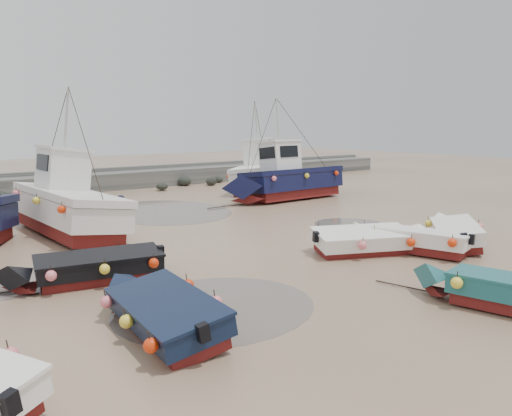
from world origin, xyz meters
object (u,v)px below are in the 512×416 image
(cabin_boat_1, at_px, (60,202))
(cabin_boat_3, at_px, (261,171))
(dinghy_1, at_px, (163,305))
(cabin_boat_2, at_px, (287,178))
(dinghy_6, at_px, (408,236))
(person, at_px, (121,235))
(dinghy_2, at_px, (503,287))
(dinghy_3, at_px, (456,229))
(dinghy_5, at_px, (372,238))
(dinghy_4, at_px, (87,265))

(cabin_boat_1, bearing_deg, cabin_boat_3, 16.73)
(dinghy_1, distance_m, cabin_boat_2, 20.18)
(dinghy_6, bearing_deg, cabin_boat_1, 111.52)
(dinghy_1, bearing_deg, dinghy_6, 9.22)
(person, bearing_deg, dinghy_1, 33.60)
(dinghy_1, xyz_separation_m, cabin_boat_1, (1.38, 12.04, 0.78))
(cabin_boat_3, distance_m, person, 15.57)
(dinghy_1, height_order, person, dinghy_1)
(cabin_boat_2, relative_size, person, 5.78)
(dinghy_2, height_order, dinghy_3, same)
(dinghy_3, bearing_deg, cabin_boat_3, 129.02)
(dinghy_2, distance_m, dinghy_6, 5.84)
(dinghy_2, xyz_separation_m, dinghy_5, (1.86, 5.66, -0.01))
(dinghy_5, bearing_deg, person, -119.79)
(cabin_boat_2, bearing_deg, person, 104.42)
(dinghy_1, height_order, dinghy_6, same)
(person, bearing_deg, cabin_boat_1, -89.29)
(dinghy_1, bearing_deg, cabin_boat_3, 50.97)
(dinghy_3, xyz_separation_m, dinghy_6, (-2.57, 0.39, 0.01))
(dinghy_1, relative_size, dinghy_3, 1.13)
(dinghy_1, distance_m, cabin_boat_3, 24.16)
(dinghy_2, distance_m, dinghy_4, 11.33)
(dinghy_5, bearing_deg, dinghy_4, -82.16)
(dinghy_1, distance_m, person, 10.38)
(dinghy_2, xyz_separation_m, cabin_boat_1, (-5.95, 16.18, 0.77))
(cabin_boat_2, height_order, person, cabin_boat_2)
(dinghy_1, relative_size, dinghy_4, 1.01)
(dinghy_1, xyz_separation_m, dinghy_2, (7.32, -4.14, 0.01))
(dinghy_2, bearing_deg, cabin_boat_2, 51.47)
(dinghy_5, distance_m, cabin_boat_1, 13.12)
(dinghy_1, distance_m, dinghy_6, 10.43)
(dinghy_4, xyz_separation_m, cabin_boat_1, (1.60, 7.72, 0.78))
(dinghy_5, distance_m, cabin_boat_2, 13.15)
(cabin_boat_3, bearing_deg, person, -100.94)
(person, bearing_deg, dinghy_2, 67.87)
(cabin_boat_3, bearing_deg, cabin_boat_2, -58.03)
(dinghy_4, bearing_deg, dinghy_2, -126.79)
(cabin_boat_2, distance_m, cabin_boat_3, 4.54)
(dinghy_6, bearing_deg, cabin_boat_3, 52.01)
(dinghy_1, height_order, cabin_boat_1, cabin_boat_1)
(dinghy_1, relative_size, dinghy_5, 1.06)
(dinghy_6, height_order, person, dinghy_6)
(dinghy_4, bearing_deg, person, -19.81)
(dinghy_1, relative_size, dinghy_6, 1.04)
(person, bearing_deg, dinghy_3, 97.40)
(dinghy_6, relative_size, cabin_boat_3, 0.71)
(dinghy_3, xyz_separation_m, cabin_boat_3, (3.72, 17.02, 0.83))
(dinghy_5, height_order, person, dinghy_5)
(dinghy_5, relative_size, cabin_boat_1, 0.53)
(cabin_boat_2, bearing_deg, dinghy_2, 154.60)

